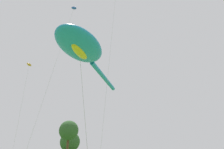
% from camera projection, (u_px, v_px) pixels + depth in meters
% --- Properties ---
extents(big_show_kite, '(12.59, 10.20, 10.90)m').
position_uv_depth(big_show_kite, '(82.00, 49.00, 16.92)').
color(big_show_kite, '#1E8CBF').
rests_on(big_show_kite, ground).
extents(small_kite_box_yellow, '(1.17, 2.09, 14.96)m').
position_uv_depth(small_kite_box_yellow, '(29.00, 66.00, 30.66)').
color(small_kite_box_yellow, orange).
rests_on(small_kite_box_yellow, ground).
extents(small_kite_stunt_black, '(3.92, 1.75, 20.65)m').
position_uv_depth(small_kite_stunt_black, '(72.00, 14.00, 26.77)').
color(small_kite_stunt_black, blue).
rests_on(small_kite_stunt_black, ground).
extents(tree_broad_distant, '(6.46, 6.46, 8.93)m').
position_uv_depth(tree_broad_distant, '(70.00, 142.00, 65.00)').
color(tree_broad_distant, '#513823').
rests_on(tree_broad_distant, ground).
extents(tree_oak_left, '(5.30, 5.30, 10.65)m').
position_uv_depth(tree_oak_left, '(69.00, 131.00, 54.67)').
color(tree_oak_left, '#513823').
rests_on(tree_oak_left, ground).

